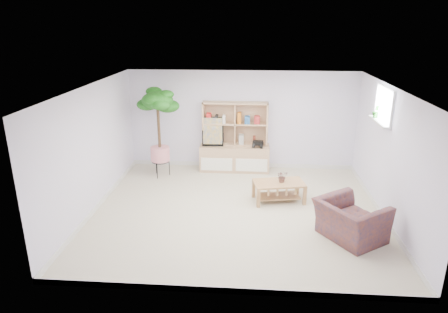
# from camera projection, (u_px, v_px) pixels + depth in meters

# --- Properties ---
(floor) EXTENTS (5.50, 5.00, 0.01)m
(floor) POSITION_uv_depth(u_px,v_px,m) (237.00, 211.00, 7.76)
(floor) COLOR #B9B29B
(floor) RESTS_ON ground
(ceiling) EXTENTS (5.50, 5.00, 0.01)m
(ceiling) POSITION_uv_depth(u_px,v_px,m) (238.00, 87.00, 6.98)
(ceiling) COLOR white
(ceiling) RESTS_ON walls
(walls) EXTENTS (5.51, 5.01, 2.40)m
(walls) POSITION_uv_depth(u_px,v_px,m) (238.00, 152.00, 7.37)
(walls) COLOR white
(walls) RESTS_ON floor
(baseboard) EXTENTS (5.50, 5.00, 0.10)m
(baseboard) POSITION_uv_depth(u_px,v_px,m) (237.00, 208.00, 7.74)
(baseboard) COLOR silver
(baseboard) RESTS_ON floor
(window) EXTENTS (0.10, 0.98, 0.68)m
(window) POSITION_uv_depth(u_px,v_px,m) (385.00, 105.00, 7.49)
(window) COLOR white
(window) RESTS_ON walls
(window_sill) EXTENTS (0.14, 1.00, 0.04)m
(window_sill) POSITION_uv_depth(u_px,v_px,m) (379.00, 122.00, 7.59)
(window_sill) COLOR silver
(window_sill) RESTS_ON walls
(storage_unit) EXTENTS (1.68, 0.57, 1.68)m
(storage_unit) POSITION_uv_depth(u_px,v_px,m) (235.00, 137.00, 9.61)
(storage_unit) COLOR tan
(storage_unit) RESTS_ON floor
(poster) EXTENTS (0.52, 0.14, 0.71)m
(poster) POSITION_uv_depth(u_px,v_px,m) (213.00, 132.00, 9.56)
(poster) COLOR yellow
(poster) RESTS_ON storage_unit
(toy_truck) EXTENTS (0.37, 0.28, 0.18)m
(toy_truck) POSITION_uv_depth(u_px,v_px,m) (258.00, 144.00, 9.52)
(toy_truck) COLOR black
(toy_truck) RESTS_ON storage_unit
(coffee_table) EXTENTS (1.09, 0.73, 0.41)m
(coffee_table) POSITION_uv_depth(u_px,v_px,m) (279.00, 192.00, 8.12)
(coffee_table) COLOR #996E44
(coffee_table) RESTS_ON floor
(table_plant) EXTENTS (0.27, 0.25, 0.24)m
(table_plant) POSITION_uv_depth(u_px,v_px,m) (282.00, 176.00, 8.03)
(table_plant) COLOR #23631E
(table_plant) RESTS_ON coffee_table
(floor_tree) EXTENTS (0.96, 0.96, 2.09)m
(floor_tree) POSITION_uv_depth(u_px,v_px,m) (159.00, 133.00, 9.18)
(floor_tree) COLOR #154310
(floor_tree) RESTS_ON floor
(armchair) EXTENTS (1.32, 1.35, 0.76)m
(armchair) POSITION_uv_depth(u_px,v_px,m) (351.00, 218.00, 6.66)
(armchair) COLOR #202849
(armchair) RESTS_ON floor
(sill_plant) EXTENTS (0.17, 0.15, 0.26)m
(sill_plant) POSITION_uv_depth(u_px,v_px,m) (376.00, 111.00, 7.79)
(sill_plant) COLOR #154310
(sill_plant) RESTS_ON window_sill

